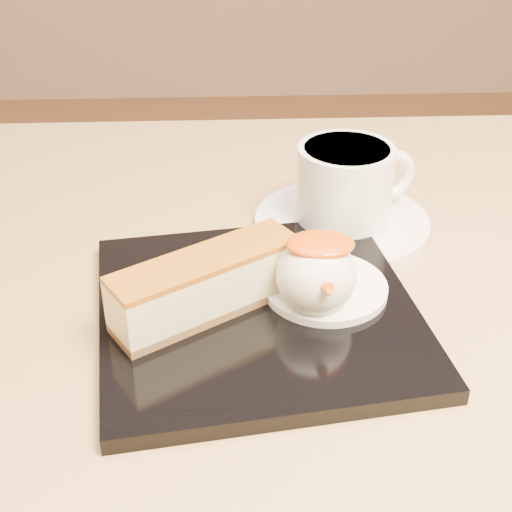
{
  "coord_description": "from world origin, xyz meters",
  "views": [
    {
      "loc": [
        0.03,
        -0.39,
        1.03
      ],
      "look_at": [
        0.04,
        0.04,
        0.76
      ],
      "focal_mm": 50.0,
      "sensor_mm": 36.0,
      "label": 1
    }
  ],
  "objects_px": {
    "dessert_plate": "(257,311)",
    "ice_cream_scoop": "(316,275)",
    "cheesecake": "(206,284)",
    "coffee_cup": "(347,182)",
    "saucer": "(342,223)",
    "table": "(203,486)"
  },
  "relations": [
    {
      "from": "ice_cream_scoop",
      "to": "saucer",
      "type": "xyz_separation_m",
      "value": [
        0.04,
        0.13,
        -0.03
      ]
    },
    {
      "from": "cheesecake",
      "to": "coffee_cup",
      "type": "bearing_deg",
      "value": 16.09
    },
    {
      "from": "dessert_plate",
      "to": "saucer",
      "type": "height_order",
      "value": "dessert_plate"
    },
    {
      "from": "coffee_cup",
      "to": "ice_cream_scoop",
      "type": "bearing_deg",
      "value": -126.11
    },
    {
      "from": "table",
      "to": "ice_cream_scoop",
      "type": "xyz_separation_m",
      "value": [
        0.08,
        0.01,
        0.19
      ]
    },
    {
      "from": "dessert_plate",
      "to": "ice_cream_scoop",
      "type": "height_order",
      "value": "ice_cream_scoop"
    },
    {
      "from": "cheesecake",
      "to": "coffee_cup",
      "type": "relative_size",
      "value": 1.27
    },
    {
      "from": "coffee_cup",
      "to": "cheesecake",
      "type": "bearing_deg",
      "value": -150.29
    },
    {
      "from": "cheesecake",
      "to": "ice_cream_scoop",
      "type": "relative_size",
      "value": 2.42
    },
    {
      "from": "saucer",
      "to": "ice_cream_scoop",
      "type": "bearing_deg",
      "value": -106.59
    },
    {
      "from": "table",
      "to": "coffee_cup",
      "type": "xyz_separation_m",
      "value": [
        0.13,
        0.14,
        0.2
      ]
    },
    {
      "from": "saucer",
      "to": "coffee_cup",
      "type": "distance_m",
      "value": 0.04
    },
    {
      "from": "cheesecake",
      "to": "saucer",
      "type": "height_order",
      "value": "cheesecake"
    },
    {
      "from": "dessert_plate",
      "to": "ice_cream_scoop",
      "type": "distance_m",
      "value": 0.05
    },
    {
      "from": "table",
      "to": "ice_cream_scoop",
      "type": "distance_m",
      "value": 0.21
    },
    {
      "from": "dessert_plate",
      "to": "coffee_cup",
      "type": "xyz_separation_m",
      "value": [
        0.08,
        0.13,
        0.04
      ]
    },
    {
      "from": "cheesecake",
      "to": "ice_cream_scoop",
      "type": "xyz_separation_m",
      "value": [
        0.08,
        0.0,
        0.01
      ]
    },
    {
      "from": "ice_cream_scoop",
      "to": "coffee_cup",
      "type": "relative_size",
      "value": 0.52
    },
    {
      "from": "saucer",
      "to": "cheesecake",
      "type": "bearing_deg",
      "value": -131.13
    },
    {
      "from": "dessert_plate",
      "to": "ice_cream_scoop",
      "type": "xyz_separation_m",
      "value": [
        0.04,
        -0.01,
        0.03
      ]
    },
    {
      "from": "table",
      "to": "coffee_cup",
      "type": "relative_size",
      "value": 7.57
    },
    {
      "from": "coffee_cup",
      "to": "saucer",
      "type": "bearing_deg",
      "value": -180.0
    }
  ]
}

